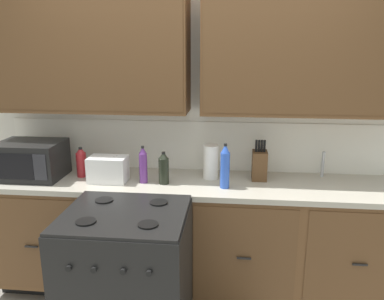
{
  "coord_description": "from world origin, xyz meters",
  "views": [
    {
      "loc": [
        0.28,
        -2.42,
        1.9
      ],
      "look_at": [
        -0.01,
        0.27,
        1.18
      ],
      "focal_mm": 35.97,
      "sensor_mm": 36.0,
      "label": 1
    }
  ],
  "objects_px": {
    "paper_towel_roll": "(211,162)",
    "bottle_violet": "(143,165)",
    "knife_block": "(259,165)",
    "bottle_blue": "(225,167)",
    "toaster": "(108,169)",
    "microwave": "(31,160)",
    "bottle_dark": "(164,168)",
    "bottle_red": "(81,162)",
    "stove_range": "(128,280)"
  },
  "relations": [
    {
      "from": "paper_towel_roll",
      "to": "bottle_red",
      "type": "relative_size",
      "value": 1.11
    },
    {
      "from": "stove_range",
      "to": "bottle_blue",
      "type": "height_order",
      "value": "bottle_blue"
    },
    {
      "from": "bottle_blue",
      "to": "bottle_dark",
      "type": "bearing_deg",
      "value": 174.73
    },
    {
      "from": "paper_towel_roll",
      "to": "bottle_violet",
      "type": "distance_m",
      "value": 0.51
    },
    {
      "from": "bottle_violet",
      "to": "bottle_blue",
      "type": "height_order",
      "value": "bottle_blue"
    },
    {
      "from": "bottle_red",
      "to": "bottle_dark",
      "type": "height_order",
      "value": "bottle_dark"
    },
    {
      "from": "toaster",
      "to": "bottle_red",
      "type": "distance_m",
      "value": 0.26
    },
    {
      "from": "knife_block",
      "to": "bottle_red",
      "type": "xyz_separation_m",
      "value": [
        -1.37,
        -0.07,
        -0.0
      ]
    },
    {
      "from": "microwave",
      "to": "knife_block",
      "type": "height_order",
      "value": "knife_block"
    },
    {
      "from": "microwave",
      "to": "bottle_dark",
      "type": "xyz_separation_m",
      "value": [
        1.04,
        -0.04,
        -0.02
      ]
    },
    {
      "from": "knife_block",
      "to": "bottle_red",
      "type": "height_order",
      "value": "knife_block"
    },
    {
      "from": "toaster",
      "to": "knife_block",
      "type": "distance_m",
      "value": 1.14
    },
    {
      "from": "stove_range",
      "to": "bottle_blue",
      "type": "distance_m",
      "value": 1.0
    },
    {
      "from": "microwave",
      "to": "toaster",
      "type": "relative_size",
      "value": 1.71
    },
    {
      "from": "stove_range",
      "to": "knife_block",
      "type": "distance_m",
      "value": 1.26
    },
    {
      "from": "paper_towel_roll",
      "to": "bottle_violet",
      "type": "relative_size",
      "value": 0.93
    },
    {
      "from": "toaster",
      "to": "bottle_dark",
      "type": "distance_m",
      "value": 0.42
    },
    {
      "from": "stove_range",
      "to": "bottle_violet",
      "type": "distance_m",
      "value": 0.82
    },
    {
      "from": "microwave",
      "to": "toaster",
      "type": "bearing_deg",
      "value": -3.2
    },
    {
      "from": "stove_range",
      "to": "toaster",
      "type": "distance_m",
      "value": 0.83
    },
    {
      "from": "toaster",
      "to": "paper_towel_roll",
      "type": "relative_size",
      "value": 1.08
    },
    {
      "from": "knife_block",
      "to": "bottle_dark",
      "type": "relative_size",
      "value": 1.28
    },
    {
      "from": "bottle_violet",
      "to": "toaster",
      "type": "bearing_deg",
      "value": -178.94
    },
    {
      "from": "bottle_blue",
      "to": "knife_block",
      "type": "bearing_deg",
      "value": 39.66
    },
    {
      "from": "toaster",
      "to": "bottle_blue",
      "type": "distance_m",
      "value": 0.87
    },
    {
      "from": "bottle_red",
      "to": "toaster",
      "type": "bearing_deg",
      "value": -21.27
    },
    {
      "from": "knife_block",
      "to": "bottle_blue",
      "type": "distance_m",
      "value": 0.34
    },
    {
      "from": "microwave",
      "to": "toaster",
      "type": "xyz_separation_m",
      "value": [
        0.62,
        -0.03,
        -0.04
      ]
    },
    {
      "from": "knife_block",
      "to": "bottle_violet",
      "type": "relative_size",
      "value": 1.11
    },
    {
      "from": "stove_range",
      "to": "bottle_violet",
      "type": "height_order",
      "value": "bottle_violet"
    },
    {
      "from": "knife_block",
      "to": "bottle_violet",
      "type": "xyz_separation_m",
      "value": [
        -0.86,
        -0.16,
        0.02
      ]
    },
    {
      "from": "microwave",
      "to": "knife_block",
      "type": "xyz_separation_m",
      "value": [
        1.74,
        0.13,
        -0.02
      ]
    },
    {
      "from": "bottle_red",
      "to": "bottle_blue",
      "type": "distance_m",
      "value": 1.12
    },
    {
      "from": "bottle_red",
      "to": "bottle_blue",
      "type": "height_order",
      "value": "bottle_blue"
    },
    {
      "from": "toaster",
      "to": "knife_block",
      "type": "height_order",
      "value": "knife_block"
    },
    {
      "from": "bottle_violet",
      "to": "bottle_red",
      "type": "height_order",
      "value": "bottle_violet"
    },
    {
      "from": "knife_block",
      "to": "bottle_violet",
      "type": "distance_m",
      "value": 0.87
    },
    {
      "from": "knife_block",
      "to": "paper_towel_roll",
      "type": "relative_size",
      "value": 1.19
    },
    {
      "from": "stove_range",
      "to": "knife_block",
      "type": "xyz_separation_m",
      "value": [
        0.85,
        0.73,
        0.58
      ]
    },
    {
      "from": "toaster",
      "to": "bottle_violet",
      "type": "bearing_deg",
      "value": 1.06
    },
    {
      "from": "knife_block",
      "to": "bottle_dark",
      "type": "height_order",
      "value": "knife_block"
    },
    {
      "from": "bottle_blue",
      "to": "bottle_dark",
      "type": "distance_m",
      "value": 0.45
    },
    {
      "from": "toaster",
      "to": "knife_block",
      "type": "relative_size",
      "value": 0.9
    },
    {
      "from": "bottle_dark",
      "to": "paper_towel_roll",
      "type": "bearing_deg",
      "value": 25.41
    },
    {
      "from": "knife_block",
      "to": "toaster",
      "type": "bearing_deg",
      "value": -171.47
    },
    {
      "from": "bottle_dark",
      "to": "bottle_red",
      "type": "bearing_deg",
      "value": 171.71
    },
    {
      "from": "bottle_red",
      "to": "bottle_dark",
      "type": "xyz_separation_m",
      "value": [
        0.66,
        -0.1,
        0.0
      ]
    },
    {
      "from": "bottle_red",
      "to": "stove_range",
      "type": "bearing_deg",
      "value": -51.44
    },
    {
      "from": "stove_range",
      "to": "knife_block",
      "type": "relative_size",
      "value": 3.06
    },
    {
      "from": "paper_towel_roll",
      "to": "bottle_violet",
      "type": "height_order",
      "value": "bottle_violet"
    }
  ]
}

